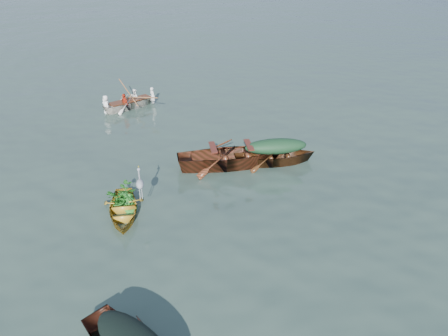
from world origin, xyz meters
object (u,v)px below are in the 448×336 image
at_px(green_tarp_boat, 275,163).
at_px(heron, 140,188).
at_px(open_wooden_boat, 231,166).
at_px(yellow_dinghy, 123,215).
at_px(rowed_boat, 131,108).

relative_size(green_tarp_boat, heron, 4.28).
height_order(green_tarp_boat, heron, heron).
relative_size(open_wooden_boat, heron, 5.51).
bearing_deg(yellow_dinghy, green_tarp_boat, 24.17).
xyz_separation_m(green_tarp_boat, open_wooden_boat, (-1.55, 0.06, 0.00)).
bearing_deg(green_tarp_boat, yellow_dinghy, 116.36).
xyz_separation_m(yellow_dinghy, heron, (0.55, 0.05, 0.82)).
distance_m(open_wooden_boat, rowed_boat, 7.24).
bearing_deg(rowed_boat, green_tarp_boat, -171.18).
relative_size(rowed_boat, heron, 3.85).
distance_m(yellow_dinghy, open_wooden_boat, 4.30).
xyz_separation_m(open_wooden_boat, heron, (-3.04, -2.32, 0.82)).
xyz_separation_m(yellow_dinghy, green_tarp_boat, (5.14, 2.31, 0.00)).
bearing_deg(green_tarp_boat, heron, 118.37).
relative_size(yellow_dinghy, heron, 2.98).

